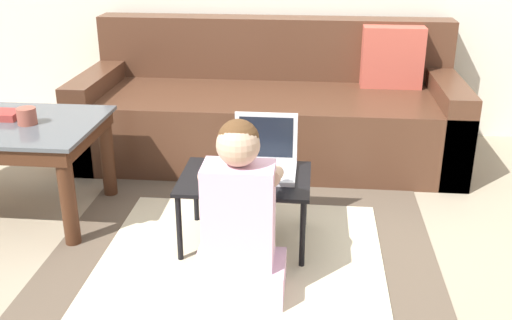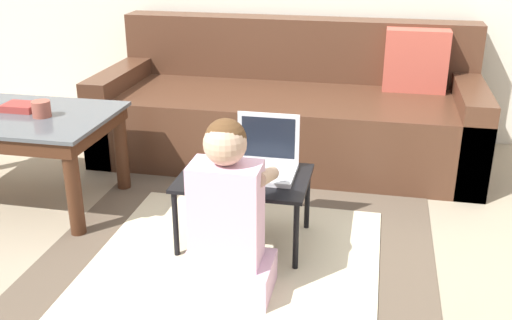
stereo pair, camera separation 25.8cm
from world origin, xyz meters
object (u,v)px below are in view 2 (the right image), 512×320
at_px(computer_mouse, 214,170).
at_px(person_seated, 227,220).
at_px(book_on_table, 21,107).
at_px(couch, 290,111).
at_px(coffee_table, 8,127).
at_px(laptop_desk, 244,184).
at_px(cup_on_table, 41,109).
at_px(laptop, 264,164).

xyz_separation_m(computer_mouse, person_seated, (0.16, -0.38, -0.03)).
bearing_deg(book_on_table, computer_mouse, -12.53).
distance_m(couch, coffee_table, 1.58).
height_order(coffee_table, laptop_desk, coffee_table).
bearing_deg(coffee_table, cup_on_table, -4.16).
distance_m(person_seated, book_on_table, 1.37).
xyz_separation_m(laptop_desk, laptop, (0.08, 0.06, 0.08)).
bearing_deg(cup_on_table, coffee_table, 175.84).
bearing_deg(cup_on_table, person_seated, -27.49).
bearing_deg(cup_on_table, laptop, -5.49).
relative_size(couch, person_seated, 3.13).
bearing_deg(book_on_table, laptop, -8.03).
xyz_separation_m(laptop, cup_on_table, (-1.10, 0.11, 0.15)).
relative_size(coffee_table, laptop, 3.78).
bearing_deg(book_on_table, coffee_table, -132.30).
distance_m(laptop_desk, cup_on_table, 1.06).
relative_size(person_seated, book_on_table, 4.30).
relative_size(coffee_table, book_on_table, 6.38).
relative_size(coffee_table, cup_on_table, 11.86).
height_order(laptop, computer_mouse, laptop).
height_order(person_seated, book_on_table, person_seated).
distance_m(cup_on_table, book_on_table, 0.17).
distance_m(coffee_table, laptop_desk, 1.25).
relative_size(computer_mouse, book_on_table, 0.63).
bearing_deg(computer_mouse, book_on_table, 167.47).
bearing_deg(person_seated, laptop_desk, 93.42).
bearing_deg(laptop, book_on_table, 171.97).
bearing_deg(person_seated, book_on_table, 152.87).
distance_m(coffee_table, computer_mouse, 1.12).
bearing_deg(couch, computer_mouse, -98.06).
xyz_separation_m(laptop, computer_mouse, (-0.21, -0.06, -0.02)).
relative_size(laptop, computer_mouse, 2.66).
distance_m(person_seated, cup_on_table, 1.20).
xyz_separation_m(couch, book_on_table, (-1.21, -0.89, 0.22)).
bearing_deg(coffee_table, laptop, -5.28).
height_order(computer_mouse, book_on_table, book_on_table).
bearing_deg(computer_mouse, person_seated, -67.97).
bearing_deg(laptop, couch, 92.70).
distance_m(laptop, cup_on_table, 1.12).
bearing_deg(book_on_table, couch, 36.48).
xyz_separation_m(coffee_table, laptop_desk, (1.23, -0.18, -0.11)).
relative_size(laptop_desk, computer_mouse, 5.40).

